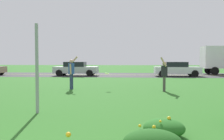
% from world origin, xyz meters
% --- Properties ---
extents(ground_plane, '(120.00, 120.00, 0.00)m').
position_xyz_m(ground_plane, '(0.00, 12.44, 0.00)').
color(ground_plane, '#2D6B23').
extents(highway_strip, '(120.00, 8.01, 0.01)m').
position_xyz_m(highway_strip, '(0.00, 24.88, 0.00)').
color(highway_strip, '#38383A').
rests_on(highway_strip, ground).
extents(highway_center_stripe, '(120.00, 0.16, 0.00)m').
position_xyz_m(highway_center_stripe, '(0.00, 24.88, 0.01)').
color(highway_center_stripe, yellow).
rests_on(highway_center_stripe, ground).
extents(daylily_clump_mid_center, '(0.91, 0.87, 0.44)m').
position_xyz_m(daylily_clump_mid_center, '(2.65, 3.39, 0.19)').
color(daylily_clump_mid_center, '#23661E').
rests_on(daylily_clump_mid_center, ground).
extents(sign_post_by_roadside, '(0.07, 0.10, 2.81)m').
position_xyz_m(sign_post_by_roadside, '(-1.01, 5.48, 1.40)').
color(sign_post_by_roadside, '#93969B').
rests_on(sign_post_by_roadside, ground).
extents(person_thrower_blue_shirt, '(0.51, 0.51, 1.88)m').
position_xyz_m(person_thrower_blue_shirt, '(-1.43, 11.66, 1.02)').
color(person_thrower_blue_shirt, '#2D4C9E').
rests_on(person_thrower_blue_shirt, ground).
extents(person_catcher_dark_shirt, '(0.41, 0.50, 1.82)m').
position_xyz_m(person_catcher_dark_shirt, '(3.70, 11.10, 0.95)').
color(person_catcher_dark_shirt, '#232328').
rests_on(person_catcher_dark_shirt, ground).
extents(frisbee_lime, '(0.25, 0.25, 0.07)m').
position_xyz_m(frisbee_lime, '(0.59, 11.68, 0.91)').
color(frisbee_lime, '#8CD133').
extents(car_silver_center_left, '(4.50, 2.00, 1.45)m').
position_xyz_m(car_silver_center_left, '(-3.76, 23.08, 0.74)').
color(car_silver_center_left, '#B7BABF').
rests_on(car_silver_center_left, ground).
extents(car_white_center_right, '(4.50, 2.00, 1.45)m').
position_xyz_m(car_white_center_right, '(6.57, 23.08, 0.74)').
color(car_white_center_right, silver).
rests_on(car_white_center_right, ground).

